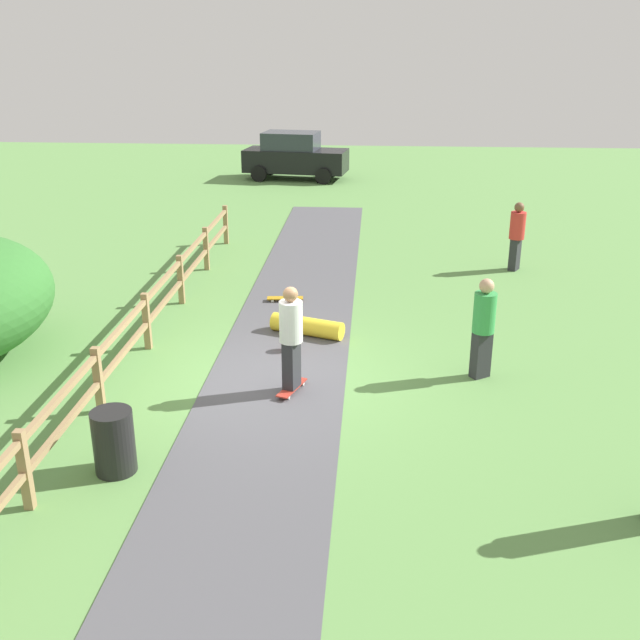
{
  "coord_description": "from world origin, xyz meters",
  "views": [
    {
      "loc": [
        1.61,
        -11.44,
        5.53
      ],
      "look_at": [
        0.73,
        0.41,
        1.0
      ],
      "focal_mm": 41.65,
      "sensor_mm": 36.0,
      "label": 1
    }
  ],
  "objects_px": {
    "trash_bin": "(114,442)",
    "parked_car_black": "(295,156)",
    "skater_riding": "(291,334)",
    "skater_fallen": "(306,327)",
    "bystander_red": "(517,233)",
    "skateboard_loose": "(285,298)",
    "bystander_green": "(484,324)"
  },
  "relations": [
    {
      "from": "skater_fallen",
      "to": "bystander_green",
      "type": "height_order",
      "value": "bystander_green"
    },
    {
      "from": "bystander_red",
      "to": "parked_car_black",
      "type": "distance_m",
      "value": 14.31
    },
    {
      "from": "skater_fallen",
      "to": "skateboard_loose",
      "type": "xyz_separation_m",
      "value": [
        -0.65,
        2.04,
        -0.11
      ]
    },
    {
      "from": "skater_fallen",
      "to": "bystander_red",
      "type": "distance_m",
      "value": 6.96
    },
    {
      "from": "skater_riding",
      "to": "skater_fallen",
      "type": "height_order",
      "value": "skater_riding"
    },
    {
      "from": "trash_bin",
      "to": "skateboard_loose",
      "type": "distance_m",
      "value": 7.21
    },
    {
      "from": "skateboard_loose",
      "to": "parked_car_black",
      "type": "bearing_deg",
      "value": 95.25
    },
    {
      "from": "skater_fallen",
      "to": "trash_bin",
      "type": "bearing_deg",
      "value": -112.97
    },
    {
      "from": "trash_bin",
      "to": "parked_car_black",
      "type": "bearing_deg",
      "value": 89.85
    },
    {
      "from": "trash_bin",
      "to": "skater_riding",
      "type": "relative_size",
      "value": 0.49
    },
    {
      "from": "trash_bin",
      "to": "skateboard_loose",
      "type": "relative_size",
      "value": 1.1
    },
    {
      "from": "skater_fallen",
      "to": "skater_riding",
      "type": "bearing_deg",
      "value": -90.01
    },
    {
      "from": "trash_bin",
      "to": "parked_car_black",
      "type": "distance_m",
      "value": 22.46
    },
    {
      "from": "skater_riding",
      "to": "parked_car_black",
      "type": "bearing_deg",
      "value": 95.92
    },
    {
      "from": "skateboard_loose",
      "to": "skater_fallen",
      "type": "bearing_deg",
      "value": -72.36
    },
    {
      "from": "skater_riding",
      "to": "parked_car_black",
      "type": "height_order",
      "value": "parked_car_black"
    },
    {
      "from": "trash_bin",
      "to": "bystander_green",
      "type": "distance_m",
      "value": 6.34
    },
    {
      "from": "trash_bin",
      "to": "parked_car_black",
      "type": "xyz_separation_m",
      "value": [
        0.06,
        22.45,
        0.51
      ]
    },
    {
      "from": "bystander_red",
      "to": "trash_bin",
      "type": "bearing_deg",
      "value": -125.15
    },
    {
      "from": "skater_fallen",
      "to": "parked_car_black",
      "type": "bearing_deg",
      "value": 96.75
    },
    {
      "from": "trash_bin",
      "to": "skater_fallen",
      "type": "height_order",
      "value": "trash_bin"
    },
    {
      "from": "bystander_green",
      "to": "skater_fallen",
      "type": "bearing_deg",
      "value": 153.41
    },
    {
      "from": "trash_bin",
      "to": "skater_fallen",
      "type": "relative_size",
      "value": 0.59
    },
    {
      "from": "skater_fallen",
      "to": "bystander_red",
      "type": "relative_size",
      "value": 0.87
    },
    {
      "from": "trash_bin",
      "to": "bystander_red",
      "type": "distance_m",
      "value": 12.16
    },
    {
      "from": "skateboard_loose",
      "to": "bystander_green",
      "type": "xyz_separation_m",
      "value": [
        3.84,
        -3.64,
        0.9
      ]
    },
    {
      "from": "skater_riding",
      "to": "bystander_green",
      "type": "height_order",
      "value": "skater_riding"
    },
    {
      "from": "trash_bin",
      "to": "bystander_green",
      "type": "xyz_separation_m",
      "value": [
        5.32,
        3.41,
        0.54
      ]
    },
    {
      "from": "skater_riding",
      "to": "skateboard_loose",
      "type": "height_order",
      "value": "skater_riding"
    },
    {
      "from": "skater_fallen",
      "to": "parked_car_black",
      "type": "xyz_separation_m",
      "value": [
        -2.06,
        17.44,
        0.76
      ]
    },
    {
      "from": "trash_bin",
      "to": "skater_riding",
      "type": "height_order",
      "value": "skater_riding"
    },
    {
      "from": "bystander_red",
      "to": "skater_fallen",
      "type": "bearing_deg",
      "value": -134.7
    }
  ]
}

